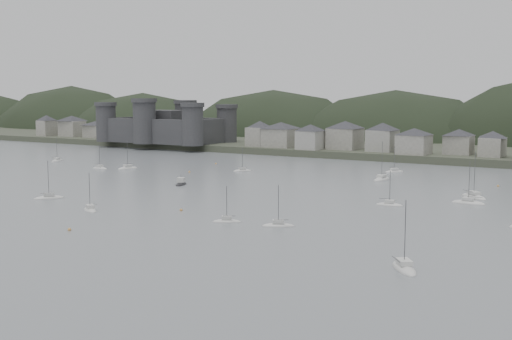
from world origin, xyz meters
The scene contains 8 objects.
ground centered at (0.00, 0.00, 0.00)m, with size 900.00×900.00×0.00m, color slate.
far_shore_land centered at (0.00, 295.00, 1.50)m, with size 900.00×250.00×3.00m, color #383D2D.
forested_ridge centered at (4.83, 269.40, -11.28)m, with size 851.55×103.94×102.57m.
castle centered at (-120.00, 179.80, 10.96)m, with size 66.00×43.00×20.00m.
sailboat_lead centered at (38.54, 73.37, 0.18)m, with size 6.70×2.82×8.93m.
moored_fleet centered at (-20.89, 67.55, 0.18)m, with size 234.83×145.36×13.29m.
motor_launch_far centered at (-26.16, 75.22, 0.30)m, with size 4.83×7.33×3.67m.
mooring_buoys centered at (8.67, 78.98, 0.15)m, with size 147.75×115.13×0.70m.
Camera 1 is at (91.00, -70.06, 25.69)m, focal length 44.70 mm.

